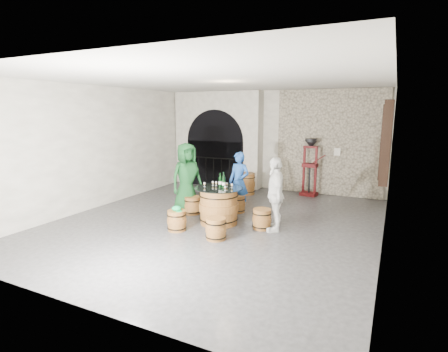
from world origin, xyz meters
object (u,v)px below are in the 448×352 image
at_px(barrel_stool_left, 192,205).
at_px(wine_bottle_right, 224,180).
at_px(corking_press, 310,163).
at_px(barrel_table, 219,206).
at_px(side_barrel, 247,184).
at_px(barrel_stool_near_right, 216,229).
at_px(person_green, 187,178).
at_px(barrel_stool_right, 262,219).
at_px(wine_bottle_left, 220,181).
at_px(wine_bottle_center, 224,182).
at_px(person_blue, 239,182).
at_px(person_white, 275,194).
at_px(barrel_stool_far, 237,204).
at_px(barrel_stool_near_left, 177,221).

distance_m(barrel_stool_left, wine_bottle_right, 1.24).
height_order(barrel_stool_left, wine_bottle_right, wine_bottle_right).
distance_m(wine_bottle_right, corking_press, 3.65).
xyz_separation_m(barrel_table, wine_bottle_right, (0.02, 0.21, 0.56)).
xyz_separation_m(wine_bottle_right, side_barrel, (-0.54, 2.77, -0.65)).
height_order(wine_bottle_right, corking_press, corking_press).
relative_size(barrel_stool_near_right, person_green, 0.25).
relative_size(barrel_stool_near_right, corking_press, 0.26).
relative_size(person_green, wine_bottle_right, 5.44).
distance_m(barrel_stool_right, wine_bottle_left, 1.26).
relative_size(person_green, wine_bottle_left, 5.44).
relative_size(barrel_stool_right, wine_bottle_left, 1.36).
bearing_deg(barrel_stool_right, barrel_stool_left, 171.07).
bearing_deg(barrel_stool_left, wine_bottle_right, -10.98).
relative_size(wine_bottle_left, corking_press, 0.19).
bearing_deg(wine_bottle_center, wine_bottle_left, 150.70).
relative_size(person_blue, corking_press, 0.88).
distance_m(barrel_table, person_white, 1.35).
bearing_deg(side_barrel, barrel_stool_near_right, -76.62).
relative_size(person_blue, person_white, 0.96).
xyz_separation_m(wine_bottle_left, side_barrel, (-0.53, 2.91, -0.65)).
distance_m(barrel_stool_near_right, corking_press, 4.72).
bearing_deg(wine_bottle_left, barrel_table, -97.94).
bearing_deg(barrel_stool_right, side_barrel, 118.01).
relative_size(barrel_stool_far, side_barrel, 0.67).
height_order(barrel_stool_near_right, wine_bottle_center, wine_bottle_center).
xyz_separation_m(barrel_table, barrel_stool_far, (0.01, 1.02, -0.20)).
xyz_separation_m(barrel_stool_right, barrel_stool_near_left, (-1.61, -0.91, 0.00)).
xyz_separation_m(barrel_stool_left, barrel_stool_far, (0.95, 0.63, 0.00)).
bearing_deg(person_blue, barrel_stool_near_left, -101.16).
distance_m(barrel_stool_near_right, wine_bottle_right, 1.42).
relative_size(barrel_stool_near_left, person_white, 0.28).
bearing_deg(barrel_stool_far, corking_press, 64.75).
xyz_separation_m(person_green, person_blue, (1.16, 0.65, -0.12)).
bearing_deg(person_green, corking_press, -11.22).
bearing_deg(person_green, barrel_stool_far, -39.08).
distance_m(barrel_stool_left, corking_press, 3.99).
height_order(barrel_stool_right, person_blue, person_blue).
bearing_deg(barrel_stool_near_right, wine_bottle_right, 108.79).
relative_size(barrel_stool_right, person_green, 0.25).
bearing_deg(wine_bottle_center, barrel_stool_right, 5.86).
height_order(barrel_table, side_barrel, barrel_table).
height_order(person_green, wine_bottle_left, person_green).
height_order(barrel_stool_left, person_white, person_white).
distance_m(barrel_stool_far, corking_press, 3.01).
bearing_deg(corking_press, side_barrel, -152.58).
bearing_deg(barrel_stool_near_left, corking_press, 67.63).
relative_size(person_green, person_blue, 1.15).
height_order(barrel_stool_right, side_barrel, side_barrel).
bearing_deg(barrel_stool_near_left, wine_bottle_left, 55.75).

